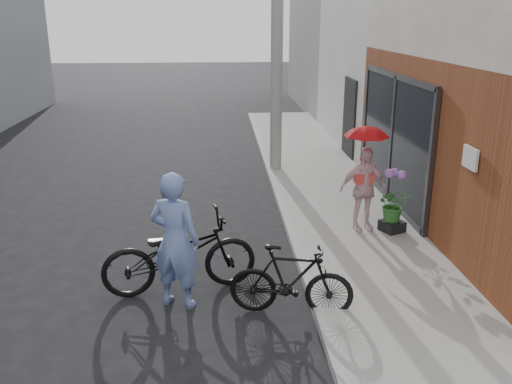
{
  "coord_description": "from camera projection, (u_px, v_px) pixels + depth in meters",
  "views": [
    {
      "loc": [
        -0.28,
        -6.77,
        3.67
      ],
      "look_at": [
        0.28,
        1.11,
        1.1
      ],
      "focal_mm": 38.0,
      "sensor_mm": 36.0,
      "label": 1
    }
  ],
  "objects": [
    {
      "name": "ground",
      "position": [
        242.0,
        291.0,
        7.58
      ],
      "size": [
        80.0,
        80.0,
        0.0
      ],
      "primitive_type": "plane",
      "color": "black",
      "rests_on": "ground"
    },
    {
      "name": "sidewalk",
      "position": [
        355.0,
        230.0,
        9.6
      ],
      "size": [
        2.2,
        24.0,
        0.12
      ],
      "primitive_type": "cube",
      "color": "gray",
      "rests_on": "ground"
    },
    {
      "name": "curb",
      "position": [
        290.0,
        232.0,
        9.52
      ],
      "size": [
        0.12,
        24.0,
        0.12
      ],
      "primitive_type": "cube",
      "color": "#9E9E99",
      "rests_on": "ground"
    },
    {
      "name": "plaster_building",
      "position": [
        477.0,
        23.0,
        15.52
      ],
      "size": [
        8.0,
        6.0,
        7.0
      ],
      "primitive_type": "cube",
      "color": "silver",
      "rests_on": "ground"
    },
    {
      "name": "east_building_far",
      "position": [
        399.0,
        21.0,
        22.16
      ],
      "size": [
        8.0,
        8.0,
        7.0
      ],
      "primitive_type": "cube",
      "color": "gray",
      "rests_on": "ground"
    },
    {
      "name": "utility_pole",
      "position": [
        277.0,
        24.0,
        12.26
      ],
      "size": [
        0.28,
        0.28,
        7.0
      ],
      "primitive_type": "cylinder",
      "color": "#9E9E99",
      "rests_on": "ground"
    },
    {
      "name": "officer",
      "position": [
        175.0,
        241.0,
        6.96
      ],
      "size": [
        0.79,
        0.66,
        1.84
      ],
      "primitive_type": "imported",
      "rotation": [
        0.0,
        0.0,
        2.76
      ],
      "color": "#6F87C6",
      "rests_on": "ground"
    },
    {
      "name": "bike_left",
      "position": [
        180.0,
        254.0,
        7.44
      ],
      "size": [
        2.23,
        1.13,
        1.12
      ],
      "primitive_type": "imported",
      "rotation": [
        0.0,
        0.0,
        1.76
      ],
      "color": "black",
      "rests_on": "ground"
    },
    {
      "name": "bike_right",
      "position": [
        291.0,
        281.0,
        6.86
      ],
      "size": [
        1.64,
        0.75,
        0.95
      ],
      "primitive_type": "imported",
      "rotation": [
        0.0,
        0.0,
        1.37
      ],
      "color": "black",
      "rests_on": "ground"
    },
    {
      "name": "kimono_woman",
      "position": [
        363.0,
        189.0,
        9.27
      ],
      "size": [
        0.91,
        0.5,
        1.47
      ],
      "primitive_type": "imported",
      "rotation": [
        0.0,
        0.0,
        0.17
      ],
      "color": "silver",
      "rests_on": "sidewalk"
    },
    {
      "name": "parasol",
      "position": [
        367.0,
        128.0,
        8.95
      ],
      "size": [
        0.72,
        0.72,
        0.63
      ],
      "primitive_type": "imported",
      "color": "red",
      "rests_on": "kimono_woman"
    },
    {
      "name": "planter",
      "position": [
        392.0,
        226.0,
        9.37
      ],
      "size": [
        0.46,
        0.46,
        0.18
      ],
      "primitive_type": "cube",
      "rotation": [
        0.0,
        0.0,
        0.42
      ],
      "color": "black",
      "rests_on": "sidewalk"
    },
    {
      "name": "potted_plant",
      "position": [
        394.0,
        205.0,
        9.25
      ],
      "size": [
        0.54,
        0.47,
        0.6
      ],
      "primitive_type": "imported",
      "color": "#2F6D2B",
      "rests_on": "planter"
    }
  ]
}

